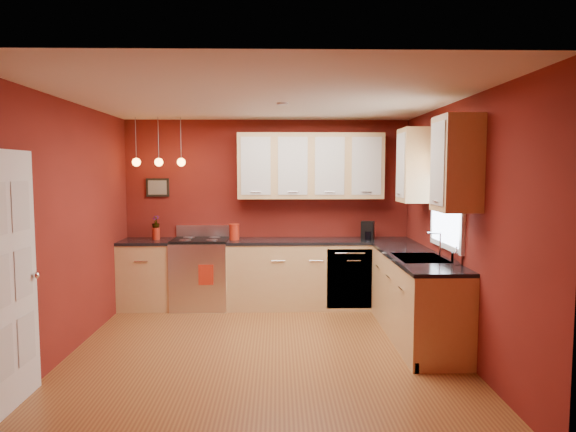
{
  "coord_description": "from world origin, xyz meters",
  "views": [
    {
      "loc": [
        0.14,
        -5.2,
        1.88
      ],
      "look_at": [
        0.27,
        1.0,
        1.34
      ],
      "focal_mm": 32.0,
      "sensor_mm": 36.0,
      "label": 1
    }
  ],
  "objects_px": {
    "coffee_maker": "(368,231)",
    "soap_pump": "(456,255)",
    "red_canister": "(234,232)",
    "gas_range": "(201,273)",
    "sink": "(420,260)"
  },
  "relations": [
    {
      "from": "red_canister",
      "to": "soap_pump",
      "type": "bearing_deg",
      "value": -38.41
    },
    {
      "from": "coffee_maker",
      "to": "soap_pump",
      "type": "bearing_deg",
      "value": -56.58
    },
    {
      "from": "gas_range",
      "to": "soap_pump",
      "type": "bearing_deg",
      "value": -33.77
    },
    {
      "from": "coffee_maker",
      "to": "soap_pump",
      "type": "distance_m",
      "value": 2.01
    },
    {
      "from": "sink",
      "to": "soap_pump",
      "type": "height_order",
      "value": "sink"
    },
    {
      "from": "coffee_maker",
      "to": "red_canister",
      "type": "bearing_deg",
      "value": -161.95
    },
    {
      "from": "gas_range",
      "to": "red_canister",
      "type": "relative_size",
      "value": 5.04
    },
    {
      "from": "soap_pump",
      "to": "sink",
      "type": "bearing_deg",
      "value": 120.66
    },
    {
      "from": "gas_range",
      "to": "coffee_maker",
      "type": "bearing_deg",
      "value": 0.26
    },
    {
      "from": "soap_pump",
      "to": "gas_range",
      "type": "bearing_deg",
      "value": 146.23
    },
    {
      "from": "sink",
      "to": "soap_pump",
      "type": "relative_size",
      "value": 3.78
    },
    {
      "from": "red_canister",
      "to": "soap_pump",
      "type": "xyz_separation_m",
      "value": [
        2.4,
        -1.9,
        -0.02
      ]
    },
    {
      "from": "gas_range",
      "to": "sink",
      "type": "height_order",
      "value": "sink"
    },
    {
      "from": "red_canister",
      "to": "coffee_maker",
      "type": "xyz_separation_m",
      "value": [
        1.84,
        0.03,
        0.0
      ]
    },
    {
      "from": "gas_range",
      "to": "sink",
      "type": "xyz_separation_m",
      "value": [
        2.62,
        -1.5,
        0.43
      ]
    }
  ]
}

